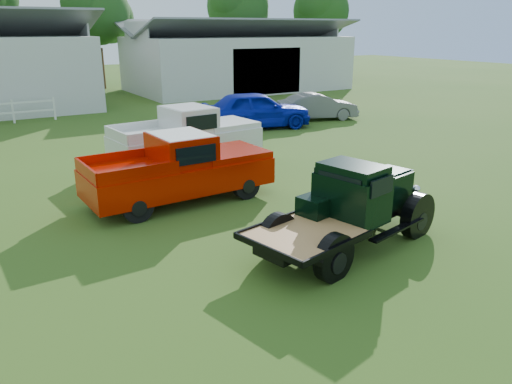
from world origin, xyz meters
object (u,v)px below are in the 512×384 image
misc_car_blue (256,110)px  misc_car_grey (318,107)px  vintage_flatbed (348,207)px  white_pickup (186,136)px  red_pickup (179,168)px

misc_car_blue → misc_car_grey: bearing=-71.6°
vintage_flatbed → white_pickup: (-0.15, 8.48, 0.05)m
vintage_flatbed → misc_car_grey: 16.33m
misc_car_blue → vintage_flatbed: bearing=170.7°
vintage_flatbed → misc_car_blue: vintage_flatbed is taller
vintage_flatbed → misc_car_grey: (9.47, 13.31, -0.26)m
red_pickup → white_pickup: bearing=60.8°
vintage_flatbed → red_pickup: bearing=100.0°
vintage_flatbed → misc_car_blue: size_ratio=0.91×
red_pickup → misc_car_grey: size_ratio=1.29×
red_pickup → misc_car_blue: bearing=45.0°
white_pickup → misc_car_grey: white_pickup is taller
red_pickup → misc_car_grey: red_pickup is taller
white_pickup → misc_car_grey: 10.76m
white_pickup → misc_car_blue: bearing=33.0°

